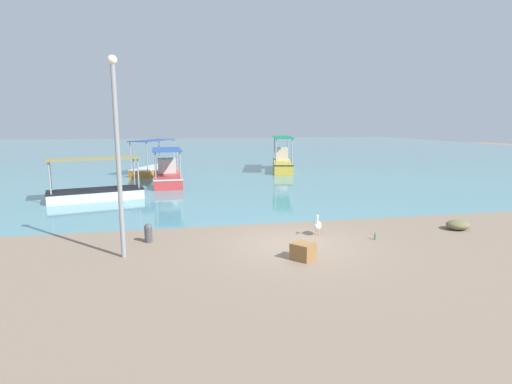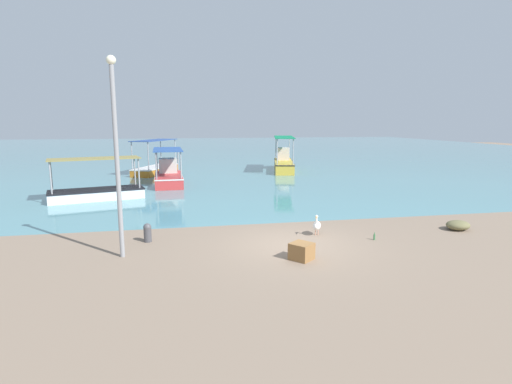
{
  "view_description": "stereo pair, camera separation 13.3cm",
  "coord_description": "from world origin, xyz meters",
  "px_view_note": "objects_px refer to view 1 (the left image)",
  "views": [
    {
      "loc": [
        -3.8,
        -12.58,
        4.12
      ],
      "look_at": [
        -0.24,
        5.34,
        0.92
      ],
      "focal_mm": 28.0,
      "sensor_mm": 36.0,
      "label": 1
    },
    {
      "loc": [
        -3.67,
        -12.61,
        4.12
      ],
      "look_at": [
        -0.24,
        5.34,
        0.92
      ],
      "focal_mm": 28.0,
      "sensor_mm": 36.0,
      "label": 2
    }
  ],
  "objects_px": {
    "fishing_boat_near_left": "(96,191)",
    "fishing_boat_center": "(167,175)",
    "pelican": "(318,225)",
    "net_pile": "(458,225)",
    "glass_bottle": "(375,237)",
    "lamp_post": "(117,148)",
    "cargo_crate": "(303,251)",
    "fishing_boat_far_left": "(282,162)",
    "mooring_bollard": "(148,232)",
    "fishing_boat_near_right": "(154,167)"
  },
  "relations": [
    {
      "from": "glass_bottle",
      "to": "pelican",
      "type": "bearing_deg",
      "value": 151.83
    },
    {
      "from": "fishing_boat_near_right",
      "to": "cargo_crate",
      "type": "relative_size",
      "value": 9.06
    },
    {
      "from": "fishing_boat_far_left",
      "to": "net_pile",
      "type": "distance_m",
      "value": 20.16
    },
    {
      "from": "pelican",
      "to": "mooring_bollard",
      "type": "xyz_separation_m",
      "value": [
        -6.08,
        0.31,
        -0.03
      ]
    },
    {
      "from": "fishing_boat_near_left",
      "to": "net_pile",
      "type": "bearing_deg",
      "value": -31.46
    },
    {
      "from": "fishing_boat_far_left",
      "to": "fishing_boat_near_left",
      "type": "bearing_deg",
      "value": -140.54
    },
    {
      "from": "fishing_boat_far_left",
      "to": "lamp_post",
      "type": "height_order",
      "value": "lamp_post"
    },
    {
      "from": "fishing_boat_near_right",
      "to": "pelican",
      "type": "xyz_separation_m",
      "value": [
        6.85,
        -19.64,
        -0.13
      ]
    },
    {
      "from": "lamp_post",
      "to": "mooring_bollard",
      "type": "distance_m",
      "value": 3.42
    },
    {
      "from": "pelican",
      "to": "mooring_bollard",
      "type": "height_order",
      "value": "pelican"
    },
    {
      "from": "fishing_boat_near_right",
      "to": "fishing_boat_center",
      "type": "xyz_separation_m",
      "value": [
        1.17,
        -6.01,
        0.11
      ]
    },
    {
      "from": "pelican",
      "to": "net_pile",
      "type": "height_order",
      "value": "pelican"
    },
    {
      "from": "fishing_boat_center",
      "to": "glass_bottle",
      "type": "distance_m",
      "value": 16.41
    },
    {
      "from": "fishing_boat_near_left",
      "to": "lamp_post",
      "type": "bearing_deg",
      "value": -75.33
    },
    {
      "from": "fishing_boat_center",
      "to": "lamp_post",
      "type": "distance_m",
      "value": 15.08
    },
    {
      "from": "fishing_boat_near_right",
      "to": "mooring_bollard",
      "type": "bearing_deg",
      "value": -87.72
    },
    {
      "from": "lamp_post",
      "to": "fishing_boat_near_left",
      "type": "bearing_deg",
      "value": 104.67
    },
    {
      "from": "mooring_bollard",
      "to": "cargo_crate",
      "type": "height_order",
      "value": "mooring_bollard"
    },
    {
      "from": "fishing_boat_near_left",
      "to": "glass_bottle",
      "type": "xyz_separation_m",
      "value": [
        11.15,
        -9.79,
        -0.36
      ]
    },
    {
      "from": "cargo_crate",
      "to": "lamp_post",
      "type": "bearing_deg",
      "value": 166.59
    },
    {
      "from": "pelican",
      "to": "lamp_post",
      "type": "distance_m",
      "value": 7.46
    },
    {
      "from": "fishing_boat_near_left",
      "to": "mooring_bollard",
      "type": "xyz_separation_m",
      "value": [
        3.27,
        -8.51,
        -0.11
      ]
    },
    {
      "from": "fishing_boat_near_left",
      "to": "pelican",
      "type": "distance_m",
      "value": 12.85
    },
    {
      "from": "pelican",
      "to": "net_pile",
      "type": "distance_m",
      "value": 5.64
    },
    {
      "from": "fishing_boat_near_right",
      "to": "net_pile",
      "type": "relative_size",
      "value": 6.14
    },
    {
      "from": "fishing_boat_center",
      "to": "pelican",
      "type": "relative_size",
      "value": 6.17
    },
    {
      "from": "lamp_post",
      "to": "cargo_crate",
      "type": "distance_m",
      "value": 6.35
    },
    {
      "from": "mooring_bollard",
      "to": "lamp_post",
      "type": "bearing_deg",
      "value": -113.96
    },
    {
      "from": "lamp_post",
      "to": "glass_bottle",
      "type": "relative_size",
      "value": 22.28
    },
    {
      "from": "net_pile",
      "to": "fishing_boat_near_right",
      "type": "bearing_deg",
      "value": 121.99
    },
    {
      "from": "fishing_boat_center",
      "to": "fishing_boat_far_left",
      "type": "xyz_separation_m",
      "value": [
        9.59,
        6.11,
        0.09
      ]
    },
    {
      "from": "net_pile",
      "to": "glass_bottle",
      "type": "distance_m",
      "value": 3.87
    },
    {
      "from": "fishing_boat_near_left",
      "to": "fishing_boat_far_left",
      "type": "distance_m",
      "value": 17.18
    },
    {
      "from": "pelican",
      "to": "mooring_bollard",
      "type": "distance_m",
      "value": 6.09
    },
    {
      "from": "fishing_boat_center",
      "to": "lamp_post",
      "type": "xyz_separation_m",
      "value": [
        -1.06,
        -14.79,
        2.75
      ]
    },
    {
      "from": "fishing_boat_far_left",
      "to": "net_pile",
      "type": "height_order",
      "value": "fishing_boat_far_left"
    },
    {
      "from": "fishing_boat_center",
      "to": "pelican",
      "type": "height_order",
      "value": "fishing_boat_center"
    },
    {
      "from": "mooring_bollard",
      "to": "net_pile",
      "type": "height_order",
      "value": "mooring_bollard"
    },
    {
      "from": "fishing_boat_near_right",
      "to": "mooring_bollard",
      "type": "height_order",
      "value": "fishing_boat_near_right"
    },
    {
      "from": "lamp_post",
      "to": "mooring_bollard",
      "type": "bearing_deg",
      "value": 66.04
    },
    {
      "from": "fishing_boat_near_left",
      "to": "fishing_boat_center",
      "type": "bearing_deg",
      "value": 52.63
    },
    {
      "from": "fishing_boat_near_left",
      "to": "mooring_bollard",
      "type": "height_order",
      "value": "fishing_boat_near_left"
    },
    {
      "from": "glass_bottle",
      "to": "fishing_boat_center",
      "type": "bearing_deg",
      "value": 117.14
    },
    {
      "from": "pelican",
      "to": "net_pile",
      "type": "xyz_separation_m",
      "value": [
        5.63,
        -0.34,
        -0.19
      ]
    },
    {
      "from": "cargo_crate",
      "to": "fishing_boat_near_right",
      "type": "bearing_deg",
      "value": 104.0
    },
    {
      "from": "fishing_boat_far_left",
      "to": "cargo_crate",
      "type": "xyz_separation_m",
      "value": [
        -5.26,
        -22.18,
        -0.45
      ]
    },
    {
      "from": "fishing_boat_center",
      "to": "cargo_crate",
      "type": "relative_size",
      "value": 7.98
    },
    {
      "from": "fishing_boat_center",
      "to": "fishing_boat_near_left",
      "type": "bearing_deg",
      "value": -127.37
    },
    {
      "from": "net_pile",
      "to": "fishing_boat_near_left",
      "type": "bearing_deg",
      "value": 148.54
    },
    {
      "from": "fishing_boat_far_left",
      "to": "fishing_boat_near_right",
      "type": "bearing_deg",
      "value": -179.49
    }
  ]
}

